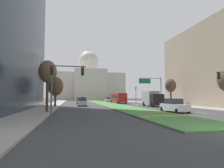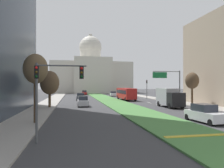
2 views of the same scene
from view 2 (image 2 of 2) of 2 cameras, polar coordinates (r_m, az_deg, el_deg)
The scene contains 20 objects.
ground_plane at distance 56.77m, azimuth -1.61°, elevation -4.05°, with size 260.00×260.00×0.00m, color #3D3D3F.
grass_median at distance 51.80m, azimuth -0.74°, elevation -4.34°, with size 5.57×90.69×0.14m, color #4C8442.
median_curb_nose at distance 16.74m, azimuth 21.89°, elevation -12.70°, with size 5.02×0.50×0.04m, color gold.
lane_dashes_right at distance 52.63m, azimuth 7.16°, elevation -4.35°, with size 0.16×64.06×0.01m.
sidewalk_left at distance 46.28m, azimuth -16.46°, elevation -4.82°, with size 4.00×90.69×0.15m, color #9E9991.
sidewalk_right at distance 51.15m, azimuth 15.42°, elevation -4.38°, with size 4.00×90.69×0.15m, color #9E9991.
capitol_building at distance 105.92m, azimuth -5.75°, elevation 2.56°, with size 37.06×29.17×29.06m.
traffic_light_near_left at distance 14.48m, azimuth -16.22°, elevation -0.16°, with size 3.34×0.35×5.20m.
traffic_light_far_right at distance 58.43m, azimuth 9.31°, elevation -0.69°, with size 0.28×0.35×5.20m.
overhead_guide_sign at distance 41.45m, azimuth 15.15°, elevation 0.97°, with size 5.53×0.20×6.50m.
street_tree_left_near at distance 21.84m, azimuth -19.77°, elevation 3.60°, with size 2.32×2.32×6.78m.
street_tree_left_mid at distance 36.36m, azimuth -16.33°, elevation 0.28°, with size 3.10×3.10×6.08m.
street_tree_right_mid at distance 41.66m, azimuth 20.62°, elevation 0.77°, with size 2.43×2.43×6.08m.
sedan_lead_stopped at distance 23.61m, azimuth 23.55°, elevation -7.34°, with size 2.15×4.66×1.83m.
sedan_midblock at distance 37.97m, azimuth -7.80°, elevation -4.66°, with size 1.84×4.57×1.83m.
sedan_distant at distance 53.00m, azimuth -8.39°, elevation -3.42°, with size 2.18×4.73×1.79m.
sedan_far_horizon at distance 70.75m, azimuth 0.31°, elevation -2.67°, with size 2.14×4.75×1.64m.
sedan_very_far at distance 80.49m, azimuth -7.43°, elevation -2.34°, with size 1.91×4.71×1.75m.
box_truck_delivery at distance 37.27m, azimuth 15.08°, elevation -3.46°, with size 2.40×6.40×3.20m.
city_bus at distance 53.40m, azimuth 3.73°, elevation -2.39°, with size 2.62×11.00×2.95m.
Camera 2 is at (-8.75, -5.58, 3.78)m, focal length 34.19 mm.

